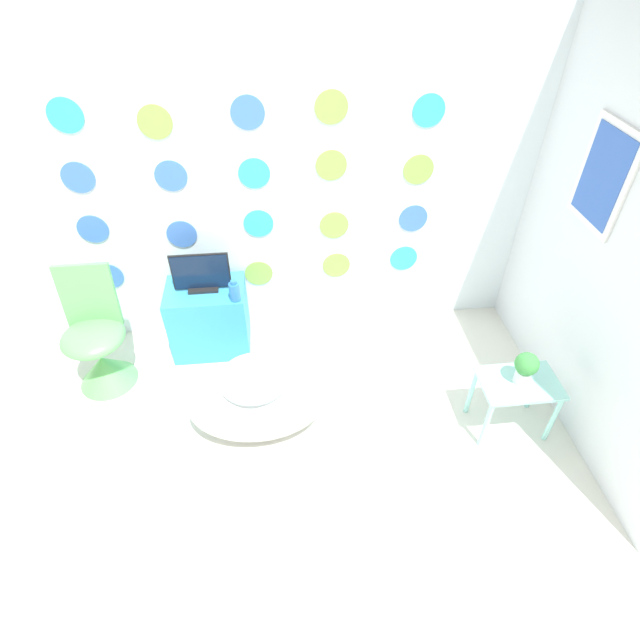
{
  "coord_description": "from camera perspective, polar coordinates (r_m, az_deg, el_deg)",
  "views": [
    {
      "loc": [
        0.12,
        -1.56,
        2.76
      ],
      "look_at": [
        0.36,
        0.8,
        0.73
      ],
      "focal_mm": 28.0,
      "sensor_mm": 36.0,
      "label": 1
    }
  ],
  "objects": [
    {
      "name": "ground_plane",
      "position": [
        3.17,
        -5.36,
        -20.19
      ],
      "size": [
        12.0,
        12.0,
        0.0
      ],
      "primitive_type": "plane",
      "color": "silver"
    },
    {
      "name": "wall_right",
      "position": [
        3.38,
        29.41,
        9.71
      ],
      "size": [
        0.06,
        2.66,
        2.6
      ],
      "color": "silver",
      "rests_on": "ground_plane"
    },
    {
      "name": "bathtub",
      "position": [
        3.32,
        -7.24,
        -9.14
      ],
      "size": [
        0.89,
        0.54,
        0.48
      ],
      "color": "white",
      "rests_on": "ground_plane"
    },
    {
      "name": "tv",
      "position": [
        3.67,
        -13.43,
        5.12
      ],
      "size": [
        0.41,
        0.12,
        0.3
      ],
      "color": "black",
      "rests_on": "tv_cabinet"
    },
    {
      "name": "tv_cabinet",
      "position": [
        3.92,
        -12.52,
        0.18
      ],
      "size": [
        0.58,
        0.41,
        0.56
      ],
      "color": "#389ED6",
      "rests_on": "ground_plane"
    },
    {
      "name": "wall_back_dotted",
      "position": [
        3.56,
        -7.59,
        15.95
      ],
      "size": [
        4.98,
        0.05,
        2.6
      ],
      "color": "white",
      "rests_on": "ground_plane"
    },
    {
      "name": "side_table",
      "position": [
        3.44,
        21.59,
        -7.43
      ],
      "size": [
        0.5,
        0.33,
        0.43
      ],
      "color": "#99E0D8",
      "rests_on": "ground_plane"
    },
    {
      "name": "vase",
      "position": [
        3.56,
        -9.72,
        3.26
      ],
      "size": [
        0.08,
        0.08,
        0.17
      ],
      "color": "#2D72B7",
      "rests_on": "tv_cabinet"
    },
    {
      "name": "potted_plant_left",
      "position": [
        3.3,
        22.46,
        -4.96
      ],
      "size": [
        0.15,
        0.15,
        0.23
      ],
      "color": "white",
      "rests_on": "side_table"
    },
    {
      "name": "chair",
      "position": [
        3.88,
        -23.88,
        -3.31
      ],
      "size": [
        0.43,
        0.43,
        0.91
      ],
      "color": "#66C166",
      "rests_on": "ground_plane"
    }
  ]
}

